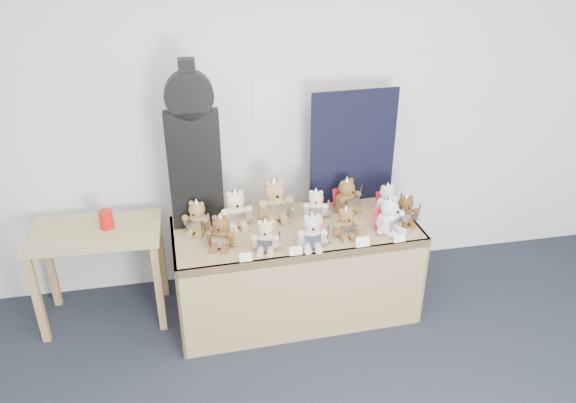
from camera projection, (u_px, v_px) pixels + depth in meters
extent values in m
plane|color=white|center=(264.00, 114.00, 4.06)|extent=(6.00, 0.00, 6.00)
cube|color=white|center=(267.00, 100.00, 4.00)|extent=(0.21, 0.00, 0.30)
cube|color=#9B7D4F|center=(296.00, 231.00, 3.90)|extent=(1.72, 0.76, 0.06)
cube|color=#9B7D4F|center=(308.00, 298.00, 3.76)|extent=(1.70, 0.07, 0.71)
cube|color=#9B7D4F|center=(178.00, 285.00, 3.89)|extent=(0.04, 0.71, 0.71)
cube|color=#9B7D4F|center=(404.00, 255.00, 4.22)|extent=(0.04, 0.71, 0.71)
cube|color=tan|center=(95.00, 232.00, 3.82)|extent=(0.90, 0.52, 0.04)
cube|color=#9D7343|center=(37.00, 300.00, 3.76)|extent=(0.05, 0.05, 0.69)
cube|color=#9D7343|center=(50.00, 266.00, 4.11)|extent=(0.05, 0.05, 0.69)
cube|color=#9D7343|center=(159.00, 288.00, 3.87)|extent=(0.05, 0.05, 0.69)
cube|color=#9D7343|center=(161.00, 256.00, 4.23)|extent=(0.05, 0.05, 0.69)
cube|color=black|center=(195.00, 170.00, 3.75)|extent=(0.35, 0.11, 0.83)
cylinder|color=black|center=(189.00, 95.00, 3.51)|extent=(0.31, 0.11, 0.31)
cube|color=black|center=(187.00, 75.00, 3.45)|extent=(0.11, 0.10, 0.21)
cube|color=black|center=(353.00, 147.00, 4.06)|extent=(0.64, 0.05, 0.85)
cylinder|color=red|center=(106.00, 220.00, 3.81)|extent=(0.10, 0.10, 0.13)
ellipsoid|color=brown|center=(221.00, 237.00, 3.65)|extent=(0.18, 0.17, 0.15)
sphere|color=brown|center=(220.00, 224.00, 3.60)|extent=(0.11, 0.11, 0.11)
cylinder|color=brown|center=(219.00, 229.00, 3.56)|extent=(0.05, 0.04, 0.05)
sphere|color=black|center=(218.00, 230.00, 3.55)|extent=(0.02, 0.02, 0.02)
sphere|color=brown|center=(215.00, 218.00, 3.59)|extent=(0.04, 0.04, 0.04)
sphere|color=brown|center=(226.00, 218.00, 3.58)|extent=(0.04, 0.04, 0.04)
cylinder|color=brown|center=(210.00, 237.00, 3.64)|extent=(0.07, 0.09, 0.11)
cylinder|color=brown|center=(232.00, 239.00, 3.62)|extent=(0.07, 0.09, 0.11)
cylinder|color=brown|center=(215.00, 247.00, 3.63)|extent=(0.07, 0.11, 0.05)
cylinder|color=brown|center=(225.00, 248.00, 3.62)|extent=(0.07, 0.11, 0.05)
cube|color=silver|center=(219.00, 242.00, 3.60)|extent=(0.10, 0.05, 0.08)
cone|color=silver|center=(220.00, 217.00, 3.58)|extent=(0.09, 0.09, 0.07)
cube|color=silver|center=(235.00, 237.00, 3.60)|extent=(0.02, 0.04, 0.16)
cube|color=silver|center=(235.00, 245.00, 3.63)|extent=(0.05, 0.02, 0.01)
ellipsoid|color=#CDB290|center=(266.00, 241.00, 3.61)|extent=(0.17, 0.15, 0.14)
sphere|color=#CDB290|center=(265.00, 228.00, 3.57)|extent=(0.11, 0.11, 0.11)
cylinder|color=#CDB290|center=(265.00, 233.00, 3.53)|extent=(0.05, 0.03, 0.04)
sphere|color=black|center=(265.00, 234.00, 3.52)|extent=(0.02, 0.02, 0.02)
sphere|color=#CDB290|center=(260.00, 223.00, 3.55)|extent=(0.03, 0.03, 0.03)
sphere|color=#CDB290|center=(271.00, 223.00, 3.55)|extent=(0.03, 0.03, 0.03)
cylinder|color=#CDB290|center=(255.00, 242.00, 3.59)|extent=(0.06, 0.09, 0.11)
cylinder|color=#CDB290|center=(276.00, 242.00, 3.59)|extent=(0.06, 0.09, 0.11)
cylinder|color=#CDB290|center=(260.00, 251.00, 3.59)|extent=(0.06, 0.10, 0.04)
cylinder|color=#CDB290|center=(270.00, 251.00, 3.59)|extent=(0.06, 0.10, 0.04)
cube|color=silver|center=(265.00, 245.00, 3.56)|extent=(0.10, 0.03, 0.08)
cone|color=silver|center=(265.00, 222.00, 3.55)|extent=(0.09, 0.09, 0.07)
cube|color=silver|center=(279.00, 240.00, 3.57)|extent=(0.02, 0.04, 0.15)
cube|color=silver|center=(279.00, 248.00, 3.60)|extent=(0.04, 0.01, 0.01)
ellipsoid|color=beige|center=(311.00, 237.00, 3.65)|extent=(0.17, 0.15, 0.16)
sphere|color=beige|center=(312.00, 223.00, 3.60)|extent=(0.12, 0.12, 0.12)
cylinder|color=beige|center=(313.00, 228.00, 3.56)|extent=(0.05, 0.03, 0.05)
sphere|color=black|center=(313.00, 229.00, 3.54)|extent=(0.02, 0.02, 0.02)
sphere|color=beige|center=(306.00, 217.00, 3.57)|extent=(0.04, 0.04, 0.04)
sphere|color=beige|center=(318.00, 216.00, 3.58)|extent=(0.04, 0.04, 0.04)
cylinder|color=beige|center=(300.00, 238.00, 3.62)|extent=(0.05, 0.09, 0.12)
cylinder|color=beige|center=(323.00, 237.00, 3.63)|extent=(0.05, 0.09, 0.12)
cylinder|color=beige|center=(307.00, 248.00, 3.62)|extent=(0.06, 0.11, 0.05)
cylinder|color=beige|center=(318.00, 247.00, 3.62)|extent=(0.06, 0.11, 0.05)
cube|color=silver|center=(313.00, 241.00, 3.59)|extent=(0.10, 0.03, 0.09)
cone|color=silver|center=(312.00, 216.00, 3.58)|extent=(0.10, 0.10, 0.08)
cube|color=silver|center=(327.00, 234.00, 3.62)|extent=(0.02, 0.04, 0.17)
cube|color=silver|center=(327.00, 243.00, 3.64)|extent=(0.05, 0.01, 0.01)
ellipsoid|color=brown|center=(345.00, 228.00, 3.77)|extent=(0.15, 0.14, 0.14)
sphere|color=brown|center=(346.00, 215.00, 3.72)|extent=(0.10, 0.10, 0.10)
cylinder|color=brown|center=(348.00, 220.00, 3.69)|extent=(0.05, 0.03, 0.04)
sphere|color=black|center=(349.00, 221.00, 3.68)|extent=(0.02, 0.02, 0.02)
sphere|color=brown|center=(341.00, 211.00, 3.70)|extent=(0.03, 0.03, 0.03)
sphere|color=brown|center=(351.00, 209.00, 3.71)|extent=(0.03, 0.03, 0.03)
cylinder|color=brown|center=(337.00, 230.00, 3.73)|extent=(0.05, 0.08, 0.11)
cylinder|color=brown|center=(355.00, 227.00, 3.77)|extent=(0.05, 0.08, 0.11)
cylinder|color=brown|center=(343.00, 237.00, 3.74)|extent=(0.05, 0.10, 0.04)
cylinder|color=brown|center=(352.00, 236.00, 3.75)|extent=(0.05, 0.10, 0.04)
cube|color=silver|center=(348.00, 231.00, 3.72)|extent=(0.09, 0.03, 0.08)
cone|color=silver|center=(346.00, 210.00, 3.70)|extent=(0.09, 0.09, 0.07)
cube|color=silver|center=(359.00, 224.00, 3.76)|extent=(0.02, 0.04, 0.15)
cube|color=silver|center=(358.00, 231.00, 3.78)|extent=(0.04, 0.01, 0.01)
ellipsoid|color=white|center=(388.00, 222.00, 3.81)|extent=(0.22, 0.21, 0.17)
sphere|color=white|center=(389.00, 207.00, 3.76)|extent=(0.12, 0.12, 0.12)
cylinder|color=white|center=(396.00, 211.00, 3.73)|extent=(0.06, 0.05, 0.05)
sphere|color=black|center=(398.00, 212.00, 3.72)|extent=(0.02, 0.02, 0.02)
sphere|color=white|center=(386.00, 203.00, 3.71)|extent=(0.04, 0.04, 0.04)
sphere|color=white|center=(394.00, 199.00, 3.76)|extent=(0.04, 0.04, 0.04)
cylinder|color=white|center=(383.00, 226.00, 3.75)|extent=(0.09, 0.10, 0.13)
cylinder|color=white|center=(398.00, 218.00, 3.84)|extent=(0.09, 0.10, 0.13)
cylinder|color=white|center=(391.00, 233.00, 3.77)|extent=(0.10, 0.12, 0.05)
cylinder|color=white|center=(398.00, 229.00, 3.82)|extent=(0.10, 0.12, 0.05)
cube|color=silver|center=(396.00, 225.00, 3.77)|extent=(0.10, 0.07, 0.09)
cone|color=silver|center=(390.00, 200.00, 3.74)|extent=(0.11, 0.11, 0.08)
cube|color=silver|center=(402.00, 214.00, 3.84)|extent=(0.03, 0.04, 0.18)
cube|color=silver|center=(401.00, 223.00, 3.87)|extent=(0.05, 0.03, 0.01)
cube|color=red|center=(381.00, 217.00, 3.85)|extent=(0.13, 0.10, 0.15)
ellipsoid|color=brown|center=(405.00, 215.00, 3.93)|extent=(0.14, 0.12, 0.14)
sphere|color=brown|center=(406.00, 203.00, 3.88)|extent=(0.10, 0.10, 0.10)
cylinder|color=brown|center=(408.00, 207.00, 3.85)|extent=(0.04, 0.02, 0.04)
sphere|color=black|center=(409.00, 208.00, 3.84)|extent=(0.02, 0.02, 0.02)
sphere|color=brown|center=(402.00, 198.00, 3.86)|extent=(0.03, 0.03, 0.03)
sphere|color=brown|center=(411.00, 197.00, 3.87)|extent=(0.03, 0.03, 0.03)
cylinder|color=brown|center=(397.00, 216.00, 3.90)|extent=(0.04, 0.08, 0.11)
cylinder|color=brown|center=(415.00, 214.00, 3.92)|extent=(0.04, 0.08, 0.11)
cylinder|color=brown|center=(402.00, 224.00, 3.90)|extent=(0.04, 0.09, 0.04)
cylinder|color=brown|center=(411.00, 223.00, 3.91)|extent=(0.04, 0.09, 0.04)
cube|color=silver|center=(408.00, 218.00, 3.88)|extent=(0.09, 0.02, 0.08)
cone|color=silver|center=(407.00, 197.00, 3.86)|extent=(0.09, 0.09, 0.07)
cube|color=silver|center=(418.00, 212.00, 3.90)|extent=(0.01, 0.03, 0.15)
cube|color=silver|center=(418.00, 219.00, 3.93)|extent=(0.04, 0.01, 0.01)
ellipsoid|color=beige|center=(236.00, 215.00, 3.89)|extent=(0.19, 0.17, 0.18)
sphere|color=beige|center=(235.00, 200.00, 3.83)|extent=(0.13, 0.13, 0.13)
cylinder|color=beige|center=(237.00, 205.00, 3.79)|extent=(0.06, 0.03, 0.05)
sphere|color=black|center=(237.00, 206.00, 3.78)|extent=(0.02, 0.02, 0.02)
sphere|color=beige|center=(229.00, 194.00, 3.80)|extent=(0.04, 0.04, 0.04)
sphere|color=beige|center=(241.00, 193.00, 3.82)|extent=(0.04, 0.04, 0.04)
cylinder|color=beige|center=(224.00, 217.00, 3.84)|extent=(0.06, 0.10, 0.13)
cylinder|color=beige|center=(248.00, 214.00, 3.89)|extent=(0.06, 0.10, 0.13)
cylinder|color=beige|center=(232.00, 227.00, 3.85)|extent=(0.07, 0.12, 0.05)
cylinder|color=beige|center=(244.00, 225.00, 3.87)|extent=(0.07, 0.12, 0.05)
cube|color=silver|center=(238.00, 219.00, 3.83)|extent=(0.12, 0.03, 0.10)
cone|color=silver|center=(235.00, 193.00, 3.81)|extent=(0.11, 0.11, 0.08)
cube|color=silver|center=(252.00, 211.00, 3.87)|extent=(0.02, 0.05, 0.19)
cube|color=silver|center=(253.00, 220.00, 3.91)|extent=(0.05, 0.01, 0.01)
ellipsoid|color=tan|center=(274.00, 207.00, 3.97)|extent=(0.22, 0.19, 0.20)
sphere|color=tan|center=(274.00, 190.00, 3.91)|extent=(0.15, 0.15, 0.15)
cylinder|color=tan|center=(277.00, 195.00, 3.86)|extent=(0.07, 0.04, 0.06)
sphere|color=black|center=(277.00, 197.00, 3.84)|extent=(0.02, 0.02, 0.02)
sphere|color=tan|center=(267.00, 184.00, 3.87)|extent=(0.05, 0.05, 0.05)
sphere|color=tan|center=(281.00, 182.00, 3.90)|extent=(0.05, 0.05, 0.05)
cylinder|color=tan|center=(262.00, 209.00, 3.92)|extent=(0.07, 0.12, 0.15)
cylinder|color=tan|center=(288.00, 206.00, 3.97)|extent=(0.07, 0.12, 0.15)
cylinder|color=tan|center=(271.00, 220.00, 3.93)|extent=(0.07, 0.14, 0.06)
cylinder|color=tan|center=(283.00, 218.00, 3.95)|extent=(0.07, 0.14, 0.06)
cube|color=silver|center=(277.00, 212.00, 3.90)|extent=(0.13, 0.04, 0.11)
cone|color=silver|center=(274.00, 182.00, 3.88)|extent=(0.13, 0.13, 0.10)
cube|color=silver|center=(293.00, 202.00, 3.95)|extent=(0.02, 0.05, 0.21)
cube|color=silver|center=(293.00, 212.00, 3.99)|extent=(0.06, 0.01, 0.01)
ellipsoid|color=silver|center=(316.00, 209.00, 4.00)|extent=(0.17, 0.15, 0.14)
sphere|color=silver|center=(316.00, 198.00, 3.95)|extent=(0.10, 0.10, 0.10)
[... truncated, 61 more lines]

